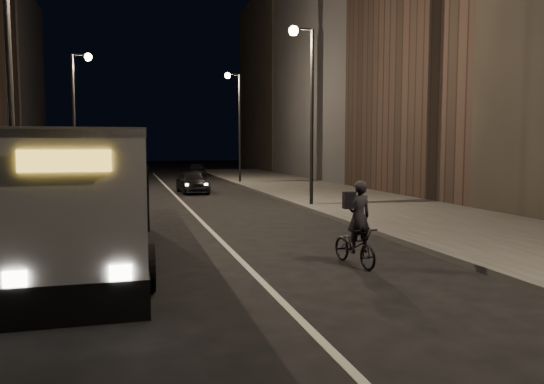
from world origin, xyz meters
TOP-DOWN VIEW (x-y plane):
  - ground at (0.00, 0.00)m, footprint 180.00×180.00m
  - sidewalk_right at (8.50, 14.00)m, footprint 7.00×70.00m
  - building_row_right at (16.00, 27.50)m, footprint 8.00×61.00m
  - streetlight_right_mid at (5.33, 12.00)m, footprint 1.20×0.44m
  - streetlight_right_far at (5.33, 28.00)m, footprint 1.20×0.44m
  - streetlight_left_near at (-5.33, 4.00)m, footprint 1.20×0.44m
  - streetlight_left_far at (-5.33, 22.00)m, footprint 1.20×0.44m
  - city_bus at (-3.60, 3.46)m, footprint 2.89×11.90m
  - cyclist_on_bicycle at (2.56, 0.33)m, footprint 0.85×1.87m
  - car_near at (1.17, 21.14)m, footprint 1.85×4.08m
  - car_mid at (-2.88, 21.33)m, footprint 1.46×3.78m
  - car_far at (3.57, 37.60)m, footprint 2.14×4.31m

SIDE VIEW (x-z plane):
  - ground at x=0.00m, z-range 0.00..0.00m
  - sidewalk_right at x=8.50m, z-range 0.00..0.16m
  - car_far at x=3.57m, z-range 0.00..1.20m
  - car_mid at x=-2.88m, z-range 0.00..1.23m
  - car_near at x=1.17m, z-range 0.00..1.36m
  - cyclist_on_bicycle at x=2.56m, z-range -0.35..1.73m
  - city_bus at x=-3.60m, z-range 0.14..3.33m
  - streetlight_right_mid at x=5.33m, z-range 1.30..9.42m
  - streetlight_right_far at x=5.33m, z-range 1.30..9.42m
  - streetlight_left_near at x=-5.33m, z-range 1.30..9.42m
  - streetlight_left_far at x=-5.33m, z-range 1.30..9.42m
  - building_row_right at x=16.00m, z-range 0.00..21.00m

